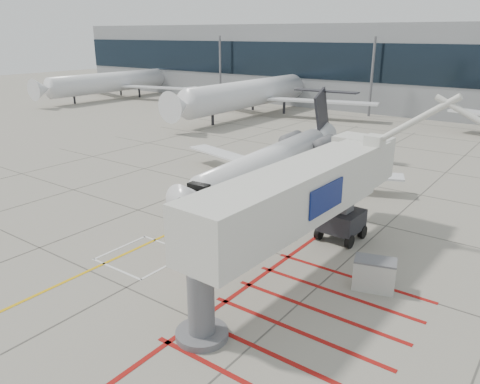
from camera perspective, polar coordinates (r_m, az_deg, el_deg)
The scene contains 10 objects.
ground_plane at distance 27.85m, azimuth -7.41°, elevation -8.11°, with size 260.00×260.00×0.00m, color gray.
regional_jet at distance 37.64m, azimuth 2.13°, elevation 5.07°, with size 21.74×27.41×7.18m, color white, non-canonical shape.
jet_bridge at distance 24.28m, azimuth 6.08°, elevation -1.91°, with size 9.45×19.96×7.98m, color silver, non-canonical shape.
pushback_tug at distance 27.38m, azimuth -3.59°, elevation -6.63°, with size 2.71×1.69×1.58m, color #AC1E10, non-canonical shape.
baggage_cart at distance 30.01m, azimuth 1.34°, elevation -4.45°, with size 2.16×1.37×1.37m, color #55565A, non-canonical shape.
ground_power_unit at distance 25.29m, azimuth 16.05°, elevation -9.60°, with size 2.08×1.21×1.64m, color #B9B8B0, non-canonical shape.
cone_nose at distance 31.43m, azimuth -3.21°, elevation -4.25°, with size 0.34×0.34×0.47m, color orange.
cone_side at distance 30.11m, azimuth 6.44°, elevation -5.41°, with size 0.35×0.35×0.48m, color orange.
bg_aircraft_a at distance 99.87m, azimuth -14.33°, elevation 14.39°, with size 34.28×38.09×11.43m, color silver, non-canonical shape.
bg_aircraft_b at distance 76.90m, azimuth 2.65°, elevation 14.12°, with size 37.29×41.43×12.43m, color silver, non-canonical shape.
Camera 1 is at (17.44, -17.71, 12.57)m, focal length 35.00 mm.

